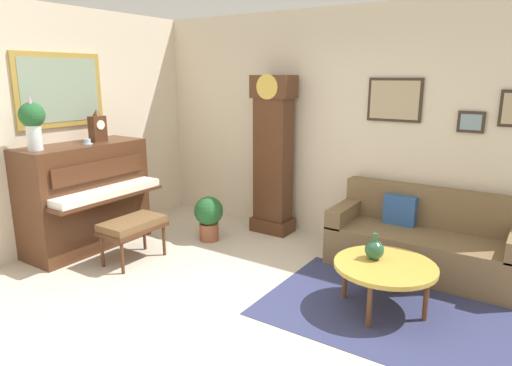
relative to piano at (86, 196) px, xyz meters
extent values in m
cube|color=beige|center=(2.23, -0.41, -0.68)|extent=(6.40, 6.00, 0.10)
cube|color=beige|center=(-0.37, -0.41, 0.77)|extent=(0.10, 4.90, 2.80)
cube|color=#B28E3D|center=(-0.30, 0.00, 1.22)|extent=(0.03, 1.10, 0.84)
cube|color=gray|center=(-0.29, 0.00, 1.22)|extent=(0.01, 0.98, 0.72)
cube|color=beige|center=(2.23, 1.99, 0.77)|extent=(5.30, 0.10, 2.80)
cube|color=#33281E|center=(2.98, 1.93, 1.12)|extent=(0.60, 0.03, 0.48)
cube|color=tan|center=(2.98, 1.91, 1.12)|extent=(0.54, 0.01, 0.42)
cube|color=#33281E|center=(3.78, 1.93, 0.92)|extent=(0.26, 0.03, 0.22)
cube|color=#7A93A3|center=(3.78, 1.91, 0.92)|extent=(0.20, 0.01, 0.16)
cube|color=navy|center=(3.48, 0.45, -0.63)|extent=(2.10, 1.50, 0.01)
cube|color=#4C2B19|center=(-0.02, 0.00, -0.01)|extent=(0.60, 1.44, 1.25)
cube|color=#4C2B19|center=(0.41, 0.00, 0.05)|extent=(0.28, 1.38, 0.04)
cube|color=white|center=(0.41, 0.00, 0.11)|extent=(0.26, 1.32, 0.08)
cube|color=#4C2B19|center=(0.30, 0.00, 0.35)|extent=(0.03, 1.20, 0.20)
cube|color=#4C2B19|center=(0.78, 0.00, -0.25)|extent=(0.42, 0.70, 0.04)
cube|color=brown|center=(0.78, 0.00, -0.19)|extent=(0.40, 0.68, 0.08)
cylinder|color=#4C2B19|center=(0.94, -0.30, -0.45)|extent=(0.04, 0.04, 0.36)
cylinder|color=#4C2B19|center=(0.94, 0.30, -0.45)|extent=(0.04, 0.04, 0.36)
cylinder|color=#4C2B19|center=(0.62, -0.30, -0.45)|extent=(0.04, 0.04, 0.36)
cylinder|color=#4C2B19|center=(0.62, 0.30, -0.45)|extent=(0.04, 0.04, 0.36)
cube|color=#4C2B19|center=(1.55, 1.69, -0.54)|extent=(0.52, 0.34, 0.18)
cube|color=#4C2B19|center=(1.55, 1.69, 0.26)|extent=(0.44, 0.28, 1.78)
cube|color=#4C2B19|center=(1.55, 1.69, 1.25)|extent=(0.52, 0.32, 0.28)
cylinder|color=gold|center=(1.55, 1.54, 1.25)|extent=(0.30, 0.02, 0.30)
cylinder|color=gold|center=(1.55, 1.64, 0.32)|extent=(0.03, 0.03, 0.70)
cube|color=brown|center=(3.51, 1.50, -0.42)|extent=(1.90, 0.80, 0.42)
cube|color=brown|center=(3.51, 1.80, -0.01)|extent=(1.90, 0.20, 0.44)
cube|color=brown|center=(2.65, 1.50, -0.13)|extent=(0.18, 0.80, 0.20)
cube|color=#2D5699|center=(3.21, 1.64, -0.05)|extent=(0.34, 0.12, 0.32)
cylinder|color=gold|center=(3.43, 0.49, -0.22)|extent=(0.88, 0.88, 0.04)
torus|color=brown|center=(3.43, 0.49, -0.22)|extent=(0.88, 0.88, 0.04)
cylinder|color=brown|center=(3.43, 0.85, -0.44)|extent=(0.04, 0.04, 0.39)
cylinder|color=brown|center=(3.79, 0.49, -0.44)|extent=(0.04, 0.04, 0.39)
cylinder|color=brown|center=(3.43, 0.13, -0.44)|extent=(0.04, 0.04, 0.39)
cylinder|color=brown|center=(3.07, 0.49, -0.44)|extent=(0.04, 0.04, 0.39)
cube|color=#4C2B19|center=(0.00, 0.24, 0.77)|extent=(0.12, 0.18, 0.30)
cylinder|color=white|center=(0.06, 0.24, 0.82)|extent=(0.01, 0.11, 0.11)
cone|color=#4C2B19|center=(0.00, 0.24, 0.96)|extent=(0.10, 0.10, 0.08)
cylinder|color=silver|center=(0.00, -0.55, 0.75)|extent=(0.15, 0.15, 0.26)
sphere|color=#235B2D|center=(0.00, -0.55, 0.99)|extent=(0.26, 0.26, 0.26)
cone|color=#D199B7|center=(0.03, -0.57, 1.12)|extent=(0.06, 0.06, 0.16)
cylinder|color=#ADC6D6|center=(0.08, 0.02, 0.62)|extent=(0.12, 0.12, 0.01)
cylinder|color=#ADC6D6|center=(0.08, 0.02, 0.65)|extent=(0.08, 0.08, 0.06)
cylinder|color=#234C33|center=(3.31, 0.54, -0.20)|extent=(0.09, 0.09, 0.01)
sphere|color=#285638|center=(3.31, 0.54, -0.12)|extent=(0.17, 0.17, 0.17)
cylinder|color=#285638|center=(3.31, 0.54, 0.00)|extent=(0.04, 0.04, 0.08)
cylinder|color=#935138|center=(1.06, 0.96, -0.52)|extent=(0.24, 0.24, 0.22)
sphere|color=#235B2D|center=(1.06, 0.96, -0.25)|extent=(0.36, 0.36, 0.36)
camera|label=1|loc=(4.49, -3.14, 1.39)|focal=31.44mm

